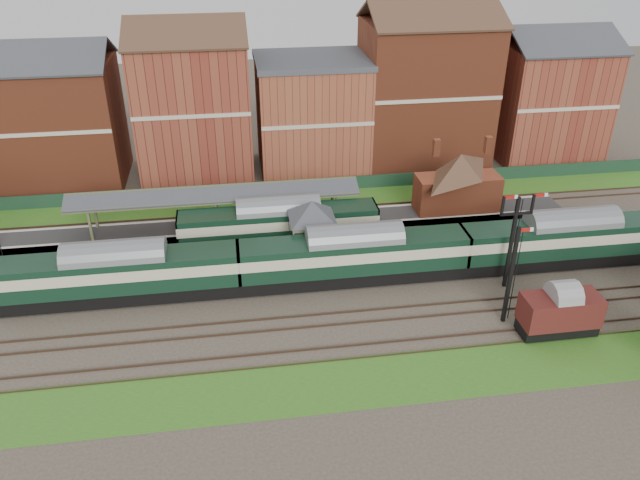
{
  "coord_description": "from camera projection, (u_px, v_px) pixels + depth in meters",
  "views": [
    {
      "loc": [
        -9.14,
        -42.4,
        28.08
      ],
      "look_at": [
        -2.52,
        2.0,
        3.0
      ],
      "focal_mm": 35.0,
      "sensor_mm": 36.0,
      "label": 1
    }
  ],
  "objects": [
    {
      "name": "semaphore_bracket",
      "position": [
        513.0,
        236.0,
        48.61
      ],
      "size": [
        3.6,
        0.25,
        8.18
      ],
      "color": "black",
      "rests_on": "ground"
    },
    {
      "name": "signal_box",
      "position": [
        312.0,
        231.0,
        52.35
      ],
      "size": [
        5.4,
        5.4,
        6.0
      ],
      "color": "#59684A",
      "rests_on": "ground"
    },
    {
      "name": "dmu_train",
      "position": [
        354.0,
        255.0,
        50.26
      ],
      "size": [
        55.51,
        2.92,
        4.26
      ],
      "color": "black",
      "rests_on": "ground"
    },
    {
      "name": "fence",
      "position": [
        321.0,
        185.0,
        66.66
      ],
      "size": [
        90.0,
        0.12,
        1.5
      ],
      "primitive_type": "cube",
      "color": "#193823",
      "rests_on": "ground"
    },
    {
      "name": "brick_hut",
      "position": [
        403.0,
        245.0,
        54.35
      ],
      "size": [
        3.2,
        2.64,
        2.94
      ],
      "color": "maroon",
      "rests_on": "ground"
    },
    {
      "name": "platform",
      "position": [
        282.0,
        225.0,
        59.01
      ],
      "size": [
        55.0,
        3.4,
        1.0
      ],
      "primitive_type": "cube",
      "color": "#2D2D2D",
      "rests_on": "ground"
    },
    {
      "name": "grass_back",
      "position": [
        324.0,
        199.0,
        65.28
      ],
      "size": [
        90.0,
        4.5,
        0.06
      ],
      "primitive_type": "cube",
      "color": "#2D6619",
      "rests_on": "ground"
    },
    {
      "name": "semaphore_siding",
      "position": [
        511.0,
        274.0,
        44.7
      ],
      "size": [
        1.23,
        0.25,
        8.0
      ],
      "color": "black",
      "rests_on": "ground"
    },
    {
      "name": "grass_front",
      "position": [
        389.0,
        379.0,
        41.11
      ],
      "size": [
        90.0,
        5.0,
        0.06
      ],
      "primitive_type": "cube",
      "color": "#2D6619",
      "rests_on": "ground"
    },
    {
      "name": "station_building",
      "position": [
        458.0,
        181.0,
        59.52
      ],
      "size": [
        8.1,
        8.1,
        5.9
      ],
      "color": "brown",
      "rests_on": "platform"
    },
    {
      "name": "goods_van_a",
      "position": [
        560.0,
        312.0,
        44.47
      ],
      "size": [
        5.53,
        2.4,
        3.36
      ],
      "color": "black",
      "rests_on": "ground"
    },
    {
      "name": "ground",
      "position": [
        354.0,
        281.0,
        51.48
      ],
      "size": [
        160.0,
        160.0,
        0.0
      ],
      "primitive_type": "plane",
      "color": "#473D33",
      "rests_on": "ground"
    },
    {
      "name": "platform_railcar",
      "position": [
        279.0,
        224.0,
        55.22
      ],
      "size": [
        17.63,
        2.78,
        4.06
      ],
      "color": "black",
      "rests_on": "ground"
    },
    {
      "name": "town_backdrop",
      "position": [
        310.0,
        108.0,
        69.63
      ],
      "size": [
        69.0,
        10.0,
        16.0
      ],
      "color": "brown",
      "rests_on": "ground"
    },
    {
      "name": "canopy",
      "position": [
        215.0,
        190.0,
        56.25
      ],
      "size": [
        26.0,
        3.89,
        4.08
      ],
      "color": "#555A38",
      "rests_on": "platform"
    }
  ]
}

